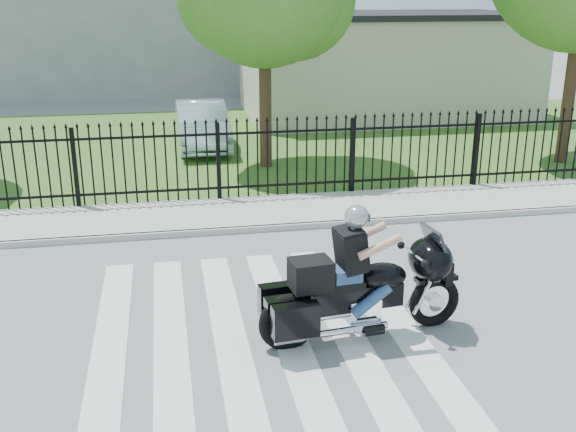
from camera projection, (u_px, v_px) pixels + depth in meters
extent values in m
plane|color=slate|center=(258.00, 331.00, 9.32)|extent=(120.00, 120.00, 0.00)
cube|color=#ADAAA3|center=(224.00, 215.00, 13.96)|extent=(40.00, 2.00, 0.12)
cube|color=#ADAAA3|center=(229.00, 231.00, 13.03)|extent=(40.00, 0.12, 0.12)
cube|color=#2D531C|center=(202.00, 144.00, 20.50)|extent=(40.00, 12.00, 0.02)
cube|color=black|center=(219.00, 188.00, 14.80)|extent=(26.00, 0.04, 0.05)
cube|color=black|center=(217.00, 134.00, 14.42)|extent=(26.00, 0.04, 0.05)
cylinder|color=#382316|center=(265.00, 88.00, 17.30)|extent=(0.32, 0.32, 4.16)
cylinder|color=#382316|center=(572.00, 73.00, 17.66)|extent=(0.32, 0.32, 4.80)
cube|color=beige|center=(383.00, 67.00, 24.88)|extent=(10.00, 6.00, 3.50)
cube|color=black|center=(386.00, 15.00, 24.29)|extent=(10.20, 6.20, 0.20)
torus|color=black|center=(434.00, 301.00, 9.40)|extent=(0.77, 0.23, 0.76)
torus|color=black|center=(288.00, 322.00, 8.81)|extent=(0.81, 0.25, 0.80)
cube|color=black|center=(351.00, 297.00, 8.98)|extent=(1.45, 0.42, 0.33)
ellipsoid|color=black|center=(382.00, 276.00, 9.01)|extent=(0.72, 0.51, 0.36)
cube|color=black|center=(336.00, 285.00, 8.85)|extent=(0.75, 0.43, 0.11)
cube|color=silver|center=(362.00, 308.00, 9.08)|extent=(0.47, 0.38, 0.33)
ellipsoid|color=black|center=(430.00, 259.00, 9.16)|extent=(0.68, 0.85, 0.59)
cube|color=black|center=(311.00, 274.00, 8.69)|extent=(0.57, 0.47, 0.39)
cube|color=navy|center=(345.00, 275.00, 8.84)|extent=(0.41, 0.37, 0.20)
sphere|color=#A3A5AB|center=(357.00, 217.00, 8.63)|extent=(0.32, 0.32, 0.32)
imported|color=#ACC9D9|center=(202.00, 125.00, 19.83)|extent=(1.47, 4.10, 1.35)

